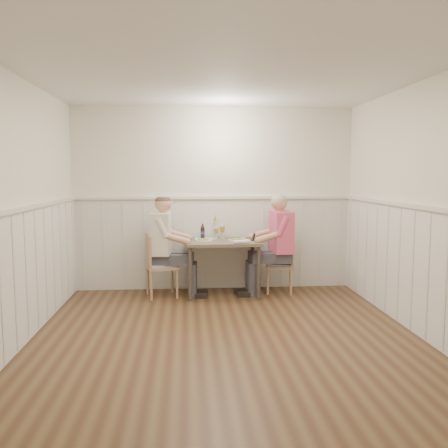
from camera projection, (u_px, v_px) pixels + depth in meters
name	position (u px, v px, depth m)	size (l,w,h in m)	color
ground_plane	(227.00, 341.00, 4.72)	(4.50, 4.50, 0.00)	#482C1A
room_shell	(227.00, 188.00, 4.56)	(4.04, 4.54, 2.60)	white
wainscot	(222.00, 260.00, 5.32)	(4.00, 4.49, 1.34)	silver
dining_table	(223.00, 248.00, 6.48)	(1.00, 0.70, 0.75)	brown
chair_right	(283.00, 262.00, 6.62)	(0.43, 0.43, 0.79)	tan
chair_left	(158.00, 263.00, 6.38)	(0.48, 0.48, 0.85)	tan
man_in_pink	(278.00, 252.00, 6.52)	(0.67, 0.47, 1.41)	#3F3F47
diner_cream	(165.00, 253.00, 6.39)	(0.67, 0.47, 1.40)	#3F3F47
plate_man	(238.00, 239.00, 6.43)	(0.27, 0.27, 0.07)	white
plate_diner	(203.00, 240.00, 6.44)	(0.23, 0.23, 0.06)	white
beer_glass_a	(222.00, 229.00, 6.69)	(0.08, 0.08, 0.20)	silver
beer_glass_b	(216.00, 230.00, 6.65)	(0.07, 0.07, 0.18)	silver
beer_bottle	(203.00, 232.00, 6.68)	(0.06, 0.06, 0.21)	black
rolled_napkin	(241.00, 242.00, 6.20)	(0.23, 0.10, 0.05)	white
grass_vase	(214.00, 227.00, 6.75)	(0.04, 0.04, 0.34)	silver
gingham_mat	(205.00, 238.00, 6.68)	(0.30, 0.24, 0.01)	#5B80B7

